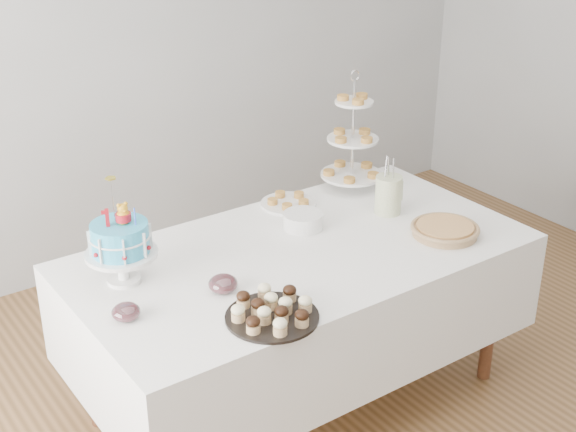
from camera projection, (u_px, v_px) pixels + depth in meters
walls at (350, 138)px, 2.88m from camera, size 5.04×4.04×2.70m
table at (300, 297)px, 3.45m from camera, size 1.92×1.02×0.77m
birthday_cake at (122, 255)px, 3.06m from camera, size 0.28×0.28×0.43m
cupcake_tray at (272, 309)px, 2.85m from camera, size 0.34×0.34×0.08m
pie at (445, 229)px, 3.46m from camera, size 0.30×0.30×0.05m
tiered_stand at (353, 140)px, 3.85m from camera, size 0.30×0.30×0.59m
plate_stack at (303, 220)px, 3.53m from camera, size 0.18×0.18×0.07m
pastry_plate at (288, 202)px, 3.75m from camera, size 0.26×0.26×0.04m
jam_bowl_a at (126, 312)px, 2.85m from camera, size 0.10×0.10×0.06m
jam_bowl_b at (223, 284)px, 3.03m from camera, size 0.11×0.11×0.07m
utensil_pitcher at (388, 193)px, 3.64m from camera, size 0.12×0.12×0.27m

